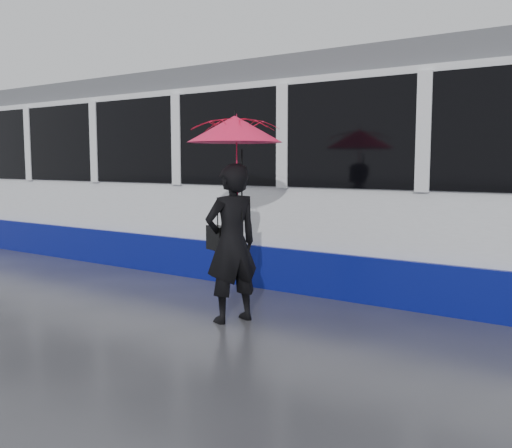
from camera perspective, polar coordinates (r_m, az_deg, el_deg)
The scene contains 6 objects.
ground at distance 7.07m, azimuth -0.84°, elevation -8.90°, with size 90.00×90.00×0.00m, color #2B2A30.
rails at distance 9.16m, azimuth 8.38°, elevation -5.40°, with size 34.00×1.51×0.02m.
tram at distance 9.91m, azimuth -0.89°, elevation 5.02°, with size 26.00×2.56×3.35m.
woman at distance 6.54m, azimuth -2.45°, elevation -1.95°, with size 0.67×0.44×1.83m, color black.
umbrella at distance 6.45m, azimuth -2.13°, elevation 7.62°, with size 1.40×1.40×1.23m.
handbag at distance 6.69m, azimuth -3.84°, elevation -1.40°, with size 0.36×0.25×0.46m.
Camera 1 is at (3.99, -5.54, 1.84)m, focal length 40.00 mm.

